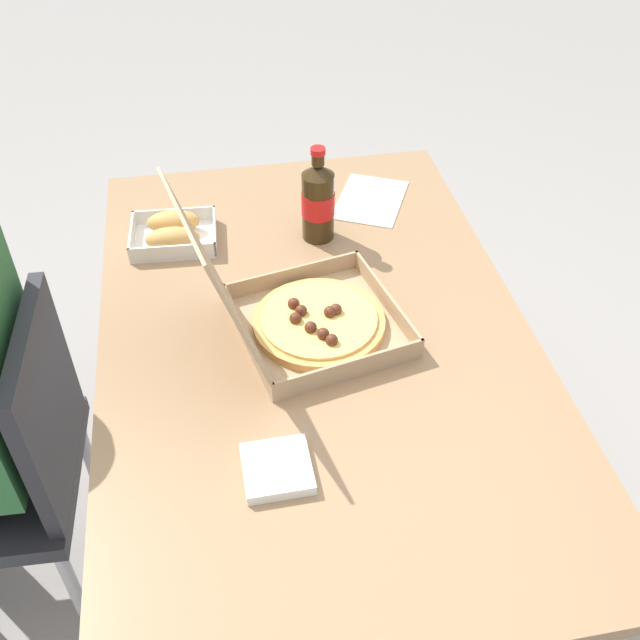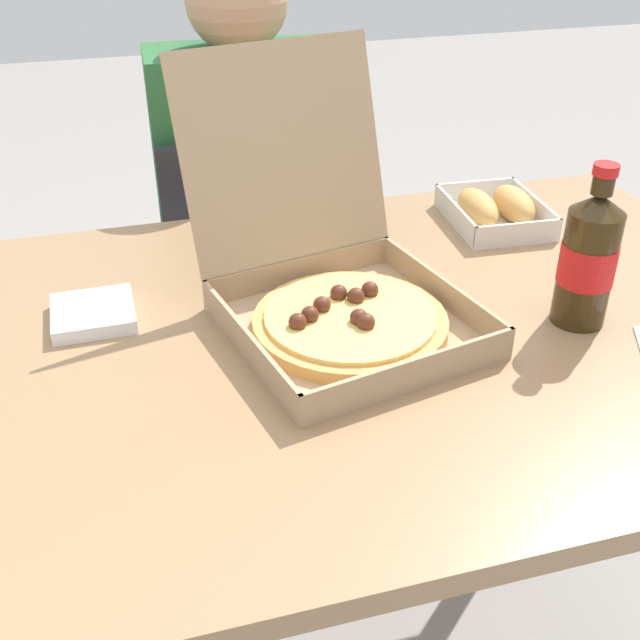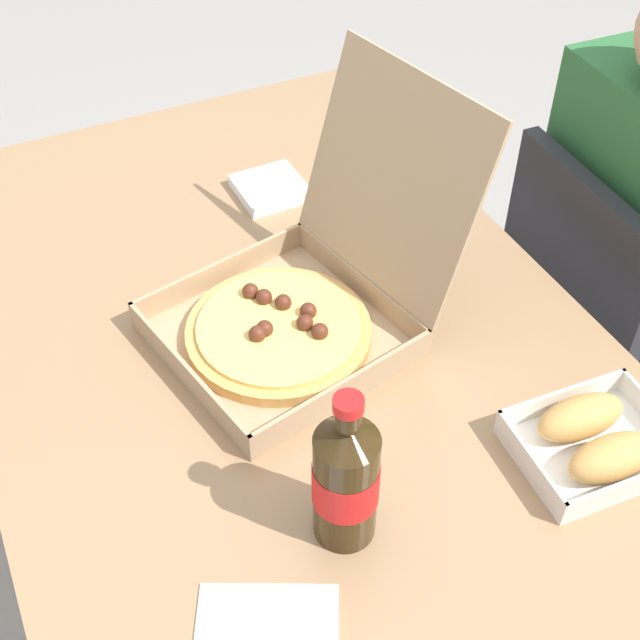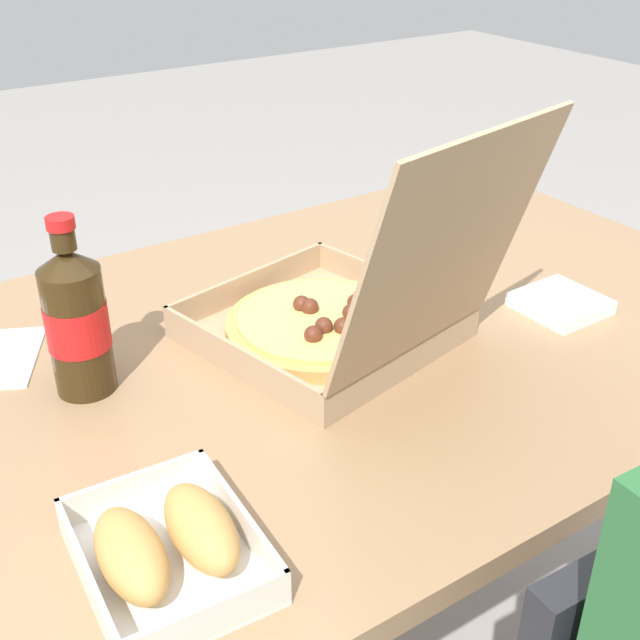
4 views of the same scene
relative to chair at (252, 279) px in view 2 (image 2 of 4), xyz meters
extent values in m
cube|color=#997551|center=(0.00, -0.66, 0.25)|extent=(1.32, 0.84, 0.03)
cylinder|color=#B7B7BC|center=(0.59, -0.31, -0.12)|extent=(0.05, 0.05, 0.71)
cube|color=#232328|center=(0.00, 0.06, -0.05)|extent=(0.42, 0.42, 0.04)
cube|color=#232328|center=(-0.01, -0.12, 0.16)|extent=(0.36, 0.05, 0.38)
cylinder|color=#B2B2B7|center=(0.18, 0.23, -0.26)|extent=(0.03, 0.03, 0.43)
cylinder|color=#B2B2B7|center=(-0.16, 0.24, -0.26)|extent=(0.03, 0.03, 0.43)
cylinder|color=#B2B2B7|center=(0.16, -0.11, -0.26)|extent=(0.03, 0.03, 0.43)
cylinder|color=#B2B2B7|center=(-0.17, -0.10, -0.26)|extent=(0.03, 0.03, 0.43)
cylinder|color=#333847|center=(0.10, 0.21, -0.25)|extent=(0.09, 0.09, 0.45)
cylinder|color=#333847|center=(-0.08, 0.22, -0.25)|extent=(0.09, 0.09, 0.45)
cube|color=#333847|center=(0.10, 0.16, 0.02)|extent=(0.12, 0.30, 0.10)
cube|color=#333847|center=(-0.08, 0.17, 0.02)|extent=(0.12, 0.30, 0.10)
cube|color=#286033|center=(0.00, 0.00, 0.28)|extent=(0.37, 0.20, 0.42)
cube|color=tan|center=(0.01, -0.66, 0.27)|extent=(0.36, 0.36, 0.01)
cube|color=tan|center=(0.04, -0.81, 0.29)|extent=(0.29, 0.07, 0.04)
cube|color=tan|center=(-0.13, -0.69, 0.29)|extent=(0.07, 0.29, 0.04)
cube|color=tan|center=(0.15, -0.63, 0.29)|extent=(0.07, 0.29, 0.04)
cube|color=tan|center=(-0.02, -0.52, 0.29)|extent=(0.29, 0.07, 0.04)
cube|color=tan|center=(-0.03, -0.47, 0.45)|extent=(0.31, 0.15, 0.29)
cylinder|color=tan|center=(0.01, -0.66, 0.28)|extent=(0.26, 0.26, 0.02)
cylinder|color=#EAC666|center=(0.01, -0.66, 0.29)|extent=(0.23, 0.23, 0.01)
sphere|color=#562819|center=(-0.06, -0.67, 0.30)|extent=(0.02, 0.02, 0.02)
sphere|color=#562819|center=(0.01, -0.69, 0.30)|extent=(0.02, 0.02, 0.02)
sphere|color=#562819|center=(0.05, -0.62, 0.30)|extent=(0.02, 0.02, 0.02)
sphere|color=#562819|center=(-0.02, -0.64, 0.30)|extent=(0.02, 0.02, 0.02)
sphere|color=#562819|center=(0.03, -0.63, 0.30)|extent=(0.02, 0.02, 0.02)
sphere|color=#562819|center=(0.01, -0.62, 0.30)|extent=(0.02, 0.02, 0.02)
sphere|color=#562819|center=(0.02, -0.70, 0.30)|extent=(0.02, 0.02, 0.02)
sphere|color=#562819|center=(-0.05, -0.66, 0.30)|extent=(0.02, 0.02, 0.02)
cube|color=white|center=(0.36, -0.39, 0.27)|extent=(0.16, 0.20, 0.00)
cube|color=silver|center=(0.35, -0.49, 0.29)|extent=(0.15, 0.01, 0.03)
cube|color=silver|center=(0.36, -0.30, 0.29)|extent=(0.15, 0.01, 0.03)
cube|color=silver|center=(0.28, -0.39, 0.29)|extent=(0.02, 0.19, 0.03)
cube|color=silver|center=(0.43, -0.40, 0.29)|extent=(0.02, 0.19, 0.03)
ellipsoid|color=tan|center=(0.32, -0.39, 0.29)|extent=(0.06, 0.12, 0.05)
ellipsoid|color=tan|center=(0.39, -0.40, 0.29)|extent=(0.06, 0.12, 0.05)
cylinder|color=#33230F|center=(0.32, -0.72, 0.34)|extent=(0.07, 0.07, 0.16)
cone|color=#33230F|center=(0.32, -0.72, 0.44)|extent=(0.07, 0.07, 0.02)
cylinder|color=#33230F|center=(0.32, -0.72, 0.46)|extent=(0.03, 0.03, 0.02)
cylinder|color=red|center=(0.32, -0.72, 0.48)|extent=(0.03, 0.03, 0.01)
cylinder|color=red|center=(0.32, -0.72, 0.35)|extent=(0.07, 0.07, 0.06)
cube|color=white|center=(-0.32, -0.54, 0.27)|extent=(0.11, 0.11, 0.02)
camera|label=1|loc=(-1.04, -0.48, 1.24)|focal=41.16mm
camera|label=2|loc=(-0.27, -1.50, 0.83)|focal=43.98mm
camera|label=3|loc=(0.79, -0.98, 1.12)|focal=47.94mm
camera|label=4|loc=(0.54, 0.13, 0.82)|focal=45.29mm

